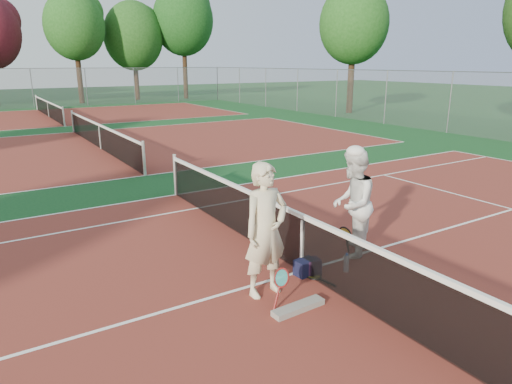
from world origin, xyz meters
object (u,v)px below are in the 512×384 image
at_px(racket_red, 281,288).
at_px(sports_bag_purple, 310,267).
at_px(net_main, 302,243).
at_px(player_a, 266,230).
at_px(racket_black_held, 345,241).
at_px(racket_spare, 313,276).
at_px(water_bottle, 346,264).
at_px(player_b, 352,204).
at_px(sports_bag_navy, 305,267).

height_order(racket_red, sports_bag_purple, racket_red).
relative_size(net_main, player_a, 5.36).
xyz_separation_m(racket_black_held, racket_spare, (-1.03, -0.39, -0.27)).
xyz_separation_m(player_a, water_bottle, (1.56, -0.11, -0.87)).
bearing_deg(player_b, sports_bag_purple, -24.56).
height_order(racket_spare, sports_bag_navy, sports_bag_navy).
relative_size(net_main, sports_bag_purple, 33.08).
bearing_deg(sports_bag_navy, sports_bag_purple, -17.74).
relative_size(racket_red, racket_black_held, 1.00).
bearing_deg(net_main, racket_spare, -81.29).
relative_size(racket_black_held, sports_bag_purple, 1.70).
bearing_deg(sports_bag_purple, player_b, 12.66).
bearing_deg(player_b, water_bottle, 5.24).
height_order(racket_spare, sports_bag_purple, sports_bag_purple).
bearing_deg(racket_spare, racket_red, 106.08).
distance_m(net_main, sports_bag_purple, 0.41).
xyz_separation_m(racket_spare, water_bottle, (0.59, -0.14, 0.14)).
bearing_deg(water_bottle, player_a, 176.02).
distance_m(net_main, racket_red, 1.21).
xyz_separation_m(racket_red, water_bottle, (1.56, 0.32, -0.13)).
height_order(sports_bag_purple, water_bottle, water_bottle).
bearing_deg(water_bottle, player_b, 42.45).
bearing_deg(racket_red, player_b, -0.12).
height_order(player_a, racket_black_held, player_a).
distance_m(racket_red, sports_bag_navy, 1.10).
relative_size(racket_black_held, sports_bag_navy, 1.65).
distance_m(net_main, player_b, 1.28).
distance_m(net_main, racket_spare, 0.57).
height_order(racket_spare, water_bottle, water_bottle).
distance_m(racket_black_held, sports_bag_purple, 1.06).
xyz_separation_m(player_a, racket_black_held, (2.00, 0.42, -0.74)).
bearing_deg(sports_bag_purple, racket_red, -149.70).
bearing_deg(racket_black_held, player_a, -7.04).
distance_m(sports_bag_purple, water_bottle, 0.63).
bearing_deg(sports_bag_purple, racket_black_held, 14.95).
height_order(racket_red, sports_bag_navy, racket_red).
bearing_deg(racket_red, sports_bag_navy, 12.04).
bearing_deg(player_b, racket_spare, -19.29).
relative_size(player_b, racket_spare, 3.28).
relative_size(player_a, player_b, 1.04).
height_order(player_b, sports_bag_purple, player_b).
xyz_separation_m(net_main, sports_bag_purple, (0.06, -0.15, -0.38)).
distance_m(racket_red, racket_spare, 1.11).
distance_m(racket_red, water_bottle, 1.60).
distance_m(player_a, racket_black_held, 2.17).
height_order(player_a, racket_red, player_a).
height_order(net_main, sports_bag_navy, net_main).
bearing_deg(sports_bag_purple, racket_spare, -97.14).
bearing_deg(sports_bag_navy, water_bottle, -23.08).
relative_size(racket_black_held, racket_spare, 0.94).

